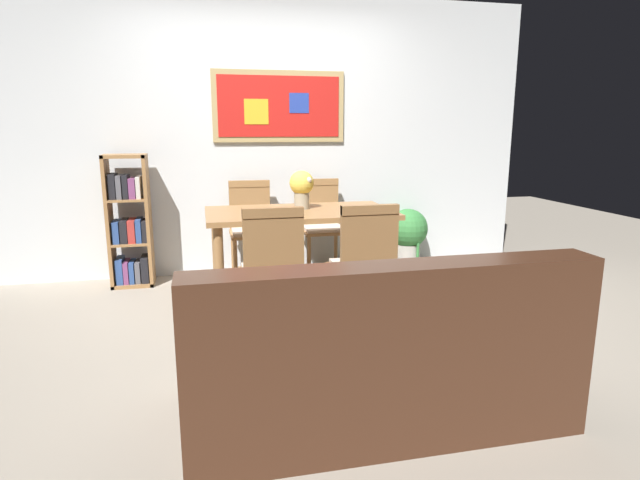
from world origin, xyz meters
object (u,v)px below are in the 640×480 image
object	(u,v)px
dining_chair_near_left	(272,263)
dining_chair_far_left	(251,222)
dining_table	(300,224)
flower_vase	(302,186)
dining_chair_far_right	(321,219)
bookshelf	(130,227)
potted_ivy	(408,234)
leather_couch	(375,358)
dining_chair_near_right	(364,258)

from	to	relation	value
dining_chair_near_left	dining_chair_far_left	bearing A→B (deg)	89.59
dining_table	flower_vase	size ratio (longest dim) A/B	4.76
dining_chair_far_right	bookshelf	world-z (taller)	bookshelf
potted_ivy	dining_chair_far_right	bearing A→B (deg)	-175.66
dining_chair_near_left	leather_couch	bearing A→B (deg)	-71.39
leather_couch	dining_chair_far_right	bearing A→B (deg)	82.82
dining_chair_far_left	potted_ivy	world-z (taller)	dining_chair_far_left
dining_table	leather_couch	world-z (taller)	leather_couch
dining_table	dining_chair_near_right	world-z (taller)	dining_chair_near_right
bookshelf	potted_ivy	xyz separation A→B (m)	(2.66, 0.06, -0.20)
dining_table	leather_couch	size ratio (longest dim) A/B	0.81
dining_chair_far_right	potted_ivy	xyz separation A→B (m)	(0.92, 0.07, -0.20)
dining_chair_far_left	flower_vase	xyz separation A→B (m)	(0.35, -0.68, 0.39)
dining_chair_near_left	dining_chair_near_right	xyz separation A→B (m)	(0.62, -0.02, 0.00)
dining_chair_near_left	dining_chair_far_left	size ratio (longest dim) A/B	1.00
dining_table	dining_chair_far_left	xyz separation A→B (m)	(-0.32, 0.76, -0.11)
flower_vase	dining_chair_far_right	bearing A→B (deg)	65.28
dining_chair_near_left	bookshelf	xyz separation A→B (m)	(-1.06, 1.54, -0.00)
leather_couch	bookshelf	xyz separation A→B (m)	(-1.41, 2.59, 0.22)
dining_chair_near_right	bookshelf	xyz separation A→B (m)	(-1.68, 1.56, -0.00)
potted_ivy	flower_vase	xyz separation A→B (m)	(-1.24, -0.76, 0.60)
potted_ivy	leather_couch	bearing A→B (deg)	-115.17
dining_chair_far_left	flower_vase	bearing A→B (deg)	-62.54
dining_chair_near_left	leather_couch	xyz separation A→B (m)	(0.35, -1.05, -0.23)
dining_chair_near_right	potted_ivy	bearing A→B (deg)	58.90
dining_chair_far_right	leather_couch	world-z (taller)	dining_chair_far_right
dining_chair_far_left	dining_chair_far_right	bearing A→B (deg)	0.73
dining_table	flower_vase	xyz separation A→B (m)	(0.03, 0.08, 0.29)
dining_table	dining_chair_near_left	size ratio (longest dim) A/B	1.61
dining_chair_near_left	flower_vase	size ratio (longest dim) A/B	2.96
dining_chair_far_left	dining_chair_near_left	bearing A→B (deg)	-90.41
dining_table	dining_chair_near_right	bearing A→B (deg)	-69.83
leather_couch	potted_ivy	xyz separation A→B (m)	(1.25, 2.65, 0.02)
dining_chair_far_right	bookshelf	distance (m)	1.74
dining_chair_far_left	bookshelf	size ratio (longest dim) A/B	0.78
bookshelf	potted_ivy	size ratio (longest dim) A/B	1.97
dining_chair_near_right	flower_vase	world-z (taller)	flower_vase
leather_couch	flower_vase	size ratio (longest dim) A/B	5.85
leather_couch	potted_ivy	size ratio (longest dim) A/B	3.05
dining_chair_far_right	dining_chair_far_left	size ratio (longest dim) A/B	1.00
leather_couch	bookshelf	world-z (taller)	bookshelf
dining_chair_far_right	potted_ivy	world-z (taller)	dining_chair_far_right
leather_couch	bookshelf	size ratio (longest dim) A/B	1.54
potted_ivy	flower_vase	distance (m)	1.57
dining_chair_near_right	dining_chair_far_right	bearing A→B (deg)	87.82
dining_chair_near_left	potted_ivy	size ratio (longest dim) A/B	1.54
leather_couch	flower_vase	distance (m)	2.00
dining_table	dining_chair_far_right	size ratio (longest dim) A/B	1.61
dining_chair_far_left	bookshelf	world-z (taller)	bookshelf
dining_chair_near_left	potted_ivy	world-z (taller)	dining_chair_near_left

